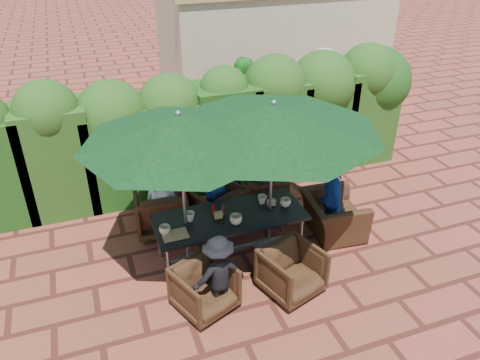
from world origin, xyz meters
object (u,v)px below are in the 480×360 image
object	(u,v)px
umbrella_right	(273,117)
chair_far_mid	(217,204)
chair_near_left	(205,286)
dining_table	(230,220)
umbrella_left	(179,129)
chair_near_right	(292,269)
chair_far_left	(161,207)
chair_end_right	(334,209)
chair_far_right	(261,189)

from	to	relation	value
umbrella_right	chair_far_mid	world-z (taller)	umbrella_right
umbrella_right	chair_near_left	bearing A→B (deg)	-145.87
dining_table	chair_near_left	distance (m)	1.16
umbrella_left	chair_far_mid	xyz separation A→B (m)	(0.72, 0.83, -1.81)
chair_near_right	chair_far_left	bearing A→B (deg)	105.73
chair_near_left	chair_end_right	world-z (taller)	chair_end_right
chair_far_right	chair_near_right	bearing A→B (deg)	88.78
umbrella_left	chair_far_right	size ratio (longest dim) A/B	3.25
umbrella_right	chair_far_left	xyz separation A→B (m)	(-1.45, 1.09, -1.79)
chair_end_right	chair_far_right	bearing A→B (deg)	45.58
dining_table	chair_end_right	size ratio (longest dim) A/B	2.22
chair_near_right	chair_end_right	bearing A→B (deg)	21.74
chair_near_left	dining_table	bearing A→B (deg)	31.75
dining_table	chair_far_mid	xyz separation A→B (m)	(0.07, 0.87, -0.28)
chair_far_right	chair_far_left	bearing A→B (deg)	9.18
umbrella_left	chair_near_left	bearing A→B (deg)	-90.60
chair_far_right	dining_table	bearing A→B (deg)	57.88
umbrella_right	chair_far_left	distance (m)	2.55
umbrella_left	chair_far_left	bearing A→B (deg)	99.80
dining_table	chair_far_left	xyz separation A→B (m)	(-0.83, 1.06, -0.25)
chair_far_mid	chair_near_left	xyz separation A→B (m)	(-0.73, -1.77, -0.04)
chair_near_left	umbrella_right	bearing A→B (deg)	12.06
chair_far_mid	chair_near_right	world-z (taller)	chair_far_mid
dining_table	umbrella_left	distance (m)	1.67
chair_near_left	chair_far_left	bearing A→B (deg)	72.80
dining_table	chair_far_left	bearing A→B (deg)	127.86
chair_far_left	chair_near_right	size ratio (longest dim) A/B	1.12
chair_end_right	chair_near_right	bearing A→B (deg)	136.20
chair_far_mid	chair_far_right	bearing A→B (deg)	168.23
umbrella_right	chair_far_mid	xyz separation A→B (m)	(-0.56, 0.90, -1.82)
dining_table	chair_far_mid	distance (m)	0.91
chair_far_left	chair_far_mid	distance (m)	0.92
dining_table	chair_end_right	distance (m)	1.80
umbrella_left	chair_near_right	size ratio (longest dim) A/B	3.50
dining_table	chair_far_right	bearing A→B (deg)	48.57
chair_far_right	chair_near_left	distance (m)	2.53
umbrella_right	chair_far_right	bearing A→B (deg)	74.19
chair_far_mid	chair_end_right	bearing A→B (deg)	129.48
chair_far_mid	umbrella_right	bearing A→B (deg)	97.60
umbrella_left	chair_near_right	bearing A→B (deg)	-40.77
umbrella_left	umbrella_right	bearing A→B (deg)	-3.02
chair_far_mid	chair_near_left	size ratio (longest dim) A/B	1.10
chair_near_right	chair_near_left	bearing A→B (deg)	157.36
chair_far_left	chair_far_mid	world-z (taller)	chair_far_left
chair_far_mid	umbrella_left	bearing A→B (deg)	24.97
dining_table	umbrella_left	size ratio (longest dim) A/B	0.84
chair_far_left	chair_far_right	bearing A→B (deg)	-174.17
dining_table	chair_near_right	bearing A→B (deg)	-61.07
umbrella_left	chair_far_mid	size ratio (longest dim) A/B	3.32
umbrella_left	chair_far_left	distance (m)	2.07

